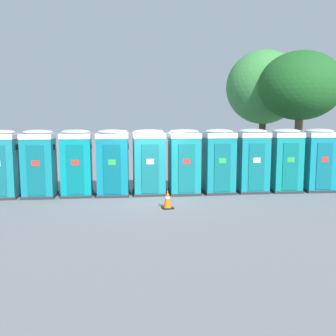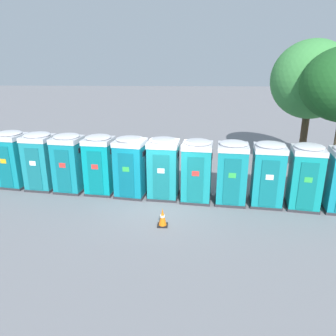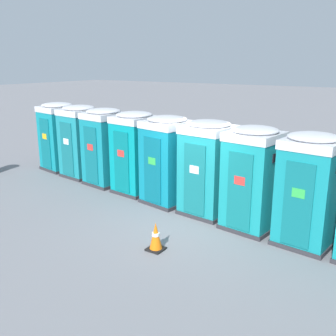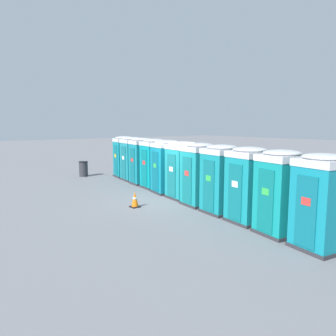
% 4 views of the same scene
% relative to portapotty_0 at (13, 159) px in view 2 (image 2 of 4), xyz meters
% --- Properties ---
extents(ground_plane, '(120.00, 120.00, 0.00)m').
position_rel_portapotty_0_xyz_m(ground_plane, '(6.74, -1.58, -1.28)').
color(ground_plane, slate).
extents(portapotty_0, '(1.38, 1.39, 2.54)m').
position_rel_portapotty_0_xyz_m(portapotty_0, '(0.00, 0.00, 0.00)').
color(portapotty_0, '#2D2D33').
rests_on(portapotty_0, ground).
extents(portapotty_1, '(1.33, 1.33, 2.54)m').
position_rel_portapotty_0_xyz_m(portapotty_1, '(1.36, -0.23, -0.00)').
color(portapotty_1, '#2D2D33').
rests_on(portapotty_1, ground).
extents(portapotty_2, '(1.34, 1.35, 2.54)m').
position_rel_portapotty_0_xyz_m(portapotty_2, '(2.72, -0.46, 0.00)').
color(portapotty_2, '#2D2D33').
rests_on(portapotty_2, ground).
extents(portapotty_3, '(1.29, 1.32, 2.54)m').
position_rel_portapotty_0_xyz_m(portapotty_3, '(4.09, -0.60, 0.00)').
color(portapotty_3, '#2D2D33').
rests_on(portapotty_3, ground).
extents(portapotty_4, '(1.41, 1.39, 2.54)m').
position_rel_portapotty_0_xyz_m(portapotty_4, '(5.45, -0.86, -0.00)').
color(portapotty_4, '#2D2D33').
rests_on(portapotty_4, ground).
extents(portapotty_5, '(1.36, 1.33, 2.54)m').
position_rel_portapotty_0_xyz_m(portapotty_5, '(6.83, -0.99, -0.00)').
color(portapotty_5, '#2D2D33').
rests_on(portapotty_5, ground).
extents(portapotty_6, '(1.34, 1.34, 2.54)m').
position_rel_portapotty_0_xyz_m(portapotty_6, '(8.18, -1.25, -0.00)').
color(portapotty_6, '#2D2D33').
rests_on(portapotty_6, ground).
extents(portapotty_7, '(1.32, 1.33, 2.54)m').
position_rel_portapotty_0_xyz_m(portapotty_7, '(9.55, -1.41, -0.00)').
color(portapotty_7, '#2D2D33').
rests_on(portapotty_7, ground).
extents(portapotty_8, '(1.36, 1.35, 2.54)m').
position_rel_portapotty_0_xyz_m(portapotty_8, '(10.93, -1.55, -0.00)').
color(portapotty_8, '#2D2D33').
rests_on(portapotty_8, ground).
extents(portapotty_9, '(1.36, 1.38, 2.54)m').
position_rel_portapotty_0_xyz_m(portapotty_9, '(12.29, -1.77, 0.00)').
color(portapotty_9, '#2D2D33').
rests_on(portapotty_9, ground).
extents(street_tree_1, '(3.94, 3.94, 6.48)m').
position_rel_portapotty_0_xyz_m(street_tree_1, '(13.94, 3.37, 3.25)').
color(street_tree_1, '#4C3826').
rests_on(street_tree_1, ground).
extents(traffic_cone, '(0.36, 0.36, 0.64)m').
position_rel_portapotty_0_xyz_m(traffic_cone, '(6.93, -3.53, -0.97)').
color(traffic_cone, black).
rests_on(traffic_cone, ground).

